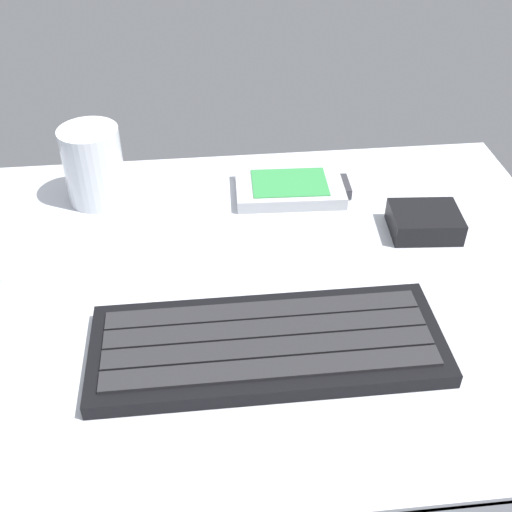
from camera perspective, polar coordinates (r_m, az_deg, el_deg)
name	(u,v)px	position (r cm, az deg, el deg)	size (l,w,h in cm)	color
ground_plane	(256,290)	(59.38, 0.02, -3.15)	(64.00, 48.00, 2.80)	silver
keyboard	(264,345)	(51.85, 0.77, -8.10)	(29.00, 11.00, 1.70)	black
handheld_device	(291,188)	(70.81, 3.19, 6.23)	(13.03, 8.10, 1.50)	#B7BABF
juice_cup	(94,168)	(70.42, -14.58, 7.79)	(6.40, 6.40, 8.50)	silver
charger_block	(425,222)	(66.72, 15.15, 3.03)	(7.00, 5.60, 2.40)	black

